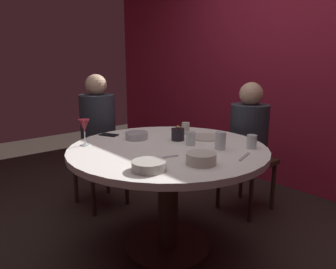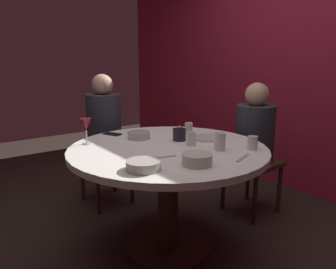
% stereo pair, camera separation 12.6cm
% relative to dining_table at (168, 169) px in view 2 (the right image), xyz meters
% --- Properties ---
extents(ground_plane, '(8.00, 8.00, 0.00)m').
position_rel_dining_table_xyz_m(ground_plane, '(0.00, 0.00, -0.59)').
color(ground_plane, '#2D231E').
extents(back_wall, '(6.00, 0.10, 2.60)m').
position_rel_dining_table_xyz_m(back_wall, '(0.00, 1.73, 0.71)').
color(back_wall, maroon).
rests_on(back_wall, ground).
extents(dining_table, '(1.31, 1.31, 0.75)m').
position_rel_dining_table_xyz_m(dining_table, '(0.00, 0.00, 0.00)').
color(dining_table, white).
rests_on(dining_table, ground).
extents(seated_diner_left, '(0.40, 0.40, 1.19)m').
position_rel_dining_table_xyz_m(seated_diner_left, '(-0.94, 0.00, 0.14)').
color(seated_diner_left, '#3F2D1E').
rests_on(seated_diner_left, ground).
extents(seated_diner_back, '(0.40, 0.40, 1.13)m').
position_rel_dining_table_xyz_m(seated_diner_back, '(0.00, 0.92, 0.11)').
color(seated_diner_back, '#3F2D1E').
rests_on(seated_diner_back, ground).
extents(candle_holder, '(0.09, 0.09, 0.11)m').
position_rel_dining_table_xyz_m(candle_holder, '(-0.08, 0.16, 0.20)').
color(candle_holder, black).
rests_on(candle_holder, dining_table).
extents(wine_glass, '(0.08, 0.08, 0.18)m').
position_rel_dining_table_xyz_m(wine_glass, '(-0.39, -0.40, 0.29)').
color(wine_glass, silver).
rests_on(wine_glass, dining_table).
extents(dinner_plate, '(0.23, 0.23, 0.01)m').
position_rel_dining_table_xyz_m(dinner_plate, '(0.01, 0.36, 0.17)').
color(dinner_plate, beige).
rests_on(dinner_plate, dining_table).
extents(cell_phone, '(0.16, 0.12, 0.01)m').
position_rel_dining_table_xyz_m(cell_phone, '(-0.53, -0.13, 0.16)').
color(cell_phone, black).
rests_on(cell_phone, dining_table).
extents(bowl_serving_large, '(0.16, 0.16, 0.05)m').
position_rel_dining_table_xyz_m(bowl_serving_large, '(-0.30, -0.04, 0.18)').
color(bowl_serving_large, '#B7B7BC').
rests_on(bowl_serving_large, dining_table).
extents(bowl_salad_center, '(0.17, 0.17, 0.06)m').
position_rel_dining_table_xyz_m(bowl_salad_center, '(0.40, -0.11, 0.19)').
color(bowl_salad_center, beige).
rests_on(bowl_salad_center, dining_table).
extents(bowl_small_white, '(0.18, 0.18, 0.05)m').
position_rel_dining_table_xyz_m(bowl_small_white, '(0.29, -0.38, 0.18)').
color(bowl_small_white, '#B2ADA3').
rests_on(bowl_small_white, dining_table).
extents(cup_near_candle, '(0.07, 0.07, 0.11)m').
position_rel_dining_table_xyz_m(cup_near_candle, '(0.27, 0.21, 0.21)').
color(cup_near_candle, silver).
rests_on(cup_near_candle, dining_table).
extents(cup_by_left_diner, '(0.06, 0.06, 0.09)m').
position_rel_dining_table_xyz_m(cup_by_left_diner, '(0.07, 0.14, 0.20)').
color(cup_by_left_diner, silver).
rests_on(cup_by_left_diner, dining_table).
extents(cup_by_right_diner, '(0.06, 0.06, 0.09)m').
position_rel_dining_table_xyz_m(cup_by_right_diner, '(0.39, 0.38, 0.20)').
color(cup_by_right_diner, silver).
rests_on(cup_by_right_diner, dining_table).
extents(cup_center_front, '(0.06, 0.06, 0.09)m').
position_rel_dining_table_xyz_m(cup_center_front, '(-0.18, 0.34, 0.20)').
color(cup_center_front, beige).
rests_on(cup_center_front, dining_table).
extents(fork_near_plate, '(0.07, 0.18, 0.01)m').
position_rel_dining_table_xyz_m(fork_near_plate, '(0.48, 0.18, 0.16)').
color(fork_near_plate, '#B7B7BC').
rests_on(fork_near_plate, dining_table).
extents(knife_near_plate, '(0.07, 0.18, 0.01)m').
position_rel_dining_table_xyz_m(knife_near_plate, '(0.18, -0.19, 0.16)').
color(knife_near_plate, '#B7B7BC').
rests_on(knife_near_plate, dining_table).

